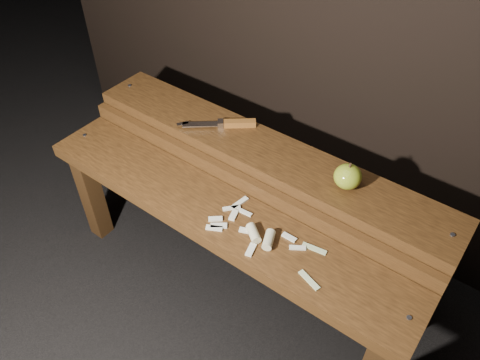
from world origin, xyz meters
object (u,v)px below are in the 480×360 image
Objects in this scene: bench_front_tier at (215,228)px; apple at (348,177)px; knife at (229,124)px; bench_rear_tier at (261,170)px.

apple reaches higher than bench_front_tier.
knife is at bearing 118.88° from bench_front_tier.
bench_front_tier is 0.33m from knife.
bench_rear_tier reaches higher than bench_front_tier.
knife is (-0.41, 0.02, -0.02)m from apple.
apple reaches higher than bench_rear_tier.
bench_front_tier is at bearing -61.12° from knife.
knife is at bearing 176.81° from apple.
apple is 0.39× the size of knife.
apple is 0.41m from knife.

